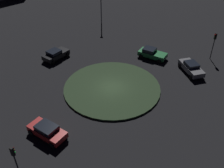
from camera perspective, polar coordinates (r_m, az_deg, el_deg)
name	(u,v)px	position (r m, az deg, el deg)	size (l,w,h in m)	color
ground_plane	(112,88)	(33.06, 0.00, -0.95)	(118.29, 118.29, 0.00)	black
roundabout_island	(112,88)	(32.99, 0.00, -0.78)	(12.37, 12.37, 0.23)	#2D4228
car_red	(47,131)	(27.13, -14.22, -10.02)	(2.81, 4.44, 1.46)	red
car_black	(56,54)	(39.89, -12.42, 6.45)	(4.41, 3.06, 1.52)	black
car_green	(152,53)	(39.75, 8.84, 6.74)	(2.70, 4.45, 1.51)	#1E7238
car_grey	(191,68)	(37.44, 17.19, 3.52)	(4.58, 4.00, 1.47)	slate
traffic_light_west	(15,157)	(22.84, -20.82, -14.96)	(0.38, 0.33, 4.06)	#2D2D2D
traffic_light_southeast	(214,41)	(40.86, 21.75, 8.85)	(0.39, 0.38, 4.16)	#2D2D2D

